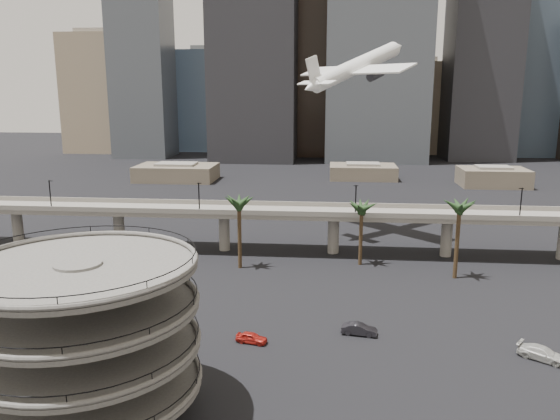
# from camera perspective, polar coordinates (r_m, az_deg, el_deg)

# --- Properties ---
(ground) EXTENTS (700.00, 700.00, 0.00)m
(ground) POSITION_cam_1_polar(r_m,az_deg,el_deg) (60.42, -5.48, -19.49)
(ground) COLOR black
(ground) RESTS_ON ground
(parking_ramp) EXTENTS (22.20, 22.20, 17.35)m
(parking_ramp) POSITION_cam_1_polar(r_m,az_deg,el_deg) (56.27, -19.88, -11.43)
(parking_ramp) COLOR #53514E
(parking_ramp) RESTS_ON ground
(overpass) EXTENTS (130.00, 9.30, 14.70)m
(overpass) POSITION_cam_1_polar(r_m,az_deg,el_deg) (108.59, -0.18, -0.63)
(overpass) COLOR gray
(overpass) RESTS_ON ground
(palm_trees) EXTENTS (42.40, 10.40, 14.00)m
(palm_trees) POSITION_cam_1_polar(r_m,az_deg,el_deg) (97.20, 7.49, 0.18)
(palm_trees) COLOR #402F1B
(palm_trees) RESTS_ON ground
(low_buildings) EXTENTS (135.00, 27.50, 6.80)m
(low_buildings) POSITION_cam_1_polar(r_m,az_deg,el_deg) (194.79, 4.32, 3.84)
(low_buildings) COLOR brown
(low_buildings) RESTS_ON ground
(skyline) EXTENTS (269.00, 86.00, 132.45)m
(skyline) POSITION_cam_1_polar(r_m,az_deg,el_deg) (267.93, 6.64, 15.92)
(skyline) COLOR gray
(skyline) RESTS_ON ground
(airborne_jet) EXTENTS (24.92, 25.42, 13.12)m
(airborne_jet) POSITION_cam_1_polar(r_m,az_deg,el_deg) (122.73, 7.99, 14.58)
(airborne_jet) COLOR white
(airborne_jet) RESTS_ON ground
(car_a) EXTENTS (4.36, 2.50, 1.40)m
(car_a) POSITION_cam_1_polar(r_m,az_deg,el_deg) (72.21, -2.99, -13.18)
(car_a) COLOR red
(car_a) RESTS_ON ground
(car_b) EXTENTS (4.91, 2.29, 1.56)m
(car_b) POSITION_cam_1_polar(r_m,az_deg,el_deg) (74.96, 8.28, -12.23)
(car_b) COLOR black
(car_b) RESTS_ON ground
(car_c) EXTENTS (5.96, 5.10, 1.64)m
(car_c) POSITION_cam_1_polar(r_m,az_deg,el_deg) (75.02, 25.74, -13.35)
(car_c) COLOR #B5B5B0
(car_c) RESTS_ON ground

